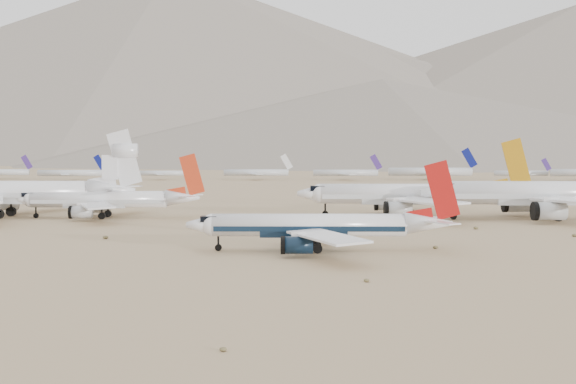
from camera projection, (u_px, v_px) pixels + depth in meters
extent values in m
plane|color=#9B7C5A|center=(279.00, 250.00, 110.70)|extent=(7000.00, 7000.00, 0.00)
cylinder|color=white|center=(309.00, 225.00, 109.39)|extent=(29.31, 3.46, 3.46)
cube|color=#0E1F32|center=(309.00, 228.00, 109.41)|extent=(28.72, 3.52, 0.78)
sphere|color=white|center=(213.00, 225.00, 109.50)|extent=(3.46, 3.46, 3.46)
cube|color=black|center=(209.00, 219.00, 109.45)|extent=(2.42, 2.25, 0.87)
cone|color=white|center=(428.00, 223.00, 109.25)|extent=(7.33, 3.46, 3.46)
cube|color=white|center=(327.00, 237.00, 99.14)|extent=(11.32, 17.84, 0.54)
cube|color=white|center=(442.00, 223.00, 105.85)|extent=(4.65, 6.08, 0.21)
cylinder|color=#0E1F32|center=(299.00, 245.00, 102.32)|extent=(4.07, 2.49, 2.49)
cube|color=white|center=(321.00, 223.00, 119.67)|extent=(11.32, 17.84, 0.54)
cube|color=white|center=(433.00, 219.00, 112.58)|extent=(4.65, 6.08, 0.21)
cylinder|color=#0E1F32|center=(298.00, 234.00, 116.71)|extent=(4.07, 2.49, 2.49)
cube|color=#A9110F|center=(442.00, 190.00, 108.97)|extent=(5.55, 0.28, 9.15)
cylinder|color=black|center=(218.00, 248.00, 109.67)|extent=(1.04, 0.43, 1.04)
cylinder|color=black|center=(317.00, 248.00, 107.13)|extent=(1.45, 0.87, 1.45)
cylinder|color=black|center=(316.00, 244.00, 111.98)|extent=(1.45, 0.87, 1.45)
cylinder|color=white|center=(545.00, 193.00, 162.03)|extent=(43.55, 5.28, 5.28)
cube|color=silver|center=(545.00, 196.00, 162.06)|extent=(42.68, 5.36, 1.19)
sphere|color=white|center=(448.00, 193.00, 162.18)|extent=(5.28, 5.28, 5.28)
cube|color=black|center=(444.00, 186.00, 162.11)|extent=(3.70, 3.43, 1.32)
cylinder|color=silver|center=(551.00, 211.00, 151.46)|extent=(6.05, 3.80, 3.80)
cube|color=white|center=(536.00, 193.00, 177.37)|extent=(16.82, 26.51, 0.82)
cylinder|color=silver|center=(519.00, 204.00, 172.97)|extent=(6.05, 3.80, 3.80)
cylinder|color=black|center=(453.00, 216.00, 162.45)|extent=(1.58, 0.66, 1.58)
cylinder|color=black|center=(558.00, 216.00, 158.58)|extent=(2.22, 1.32, 2.22)
cylinder|color=black|center=(546.00, 213.00, 165.96)|extent=(2.22, 1.32, 2.22)
cylinder|color=white|center=(403.00, 194.00, 169.84)|extent=(38.82, 4.72, 4.72)
cube|color=silver|center=(403.00, 196.00, 169.88)|extent=(38.05, 4.79, 1.06)
sphere|color=white|center=(320.00, 194.00, 169.98)|extent=(4.72, 4.72, 4.72)
cube|color=black|center=(317.00, 188.00, 169.92)|extent=(3.30, 3.07, 1.18)
cone|color=white|center=(505.00, 192.00, 169.66)|extent=(9.71, 4.72, 4.72)
cube|color=white|center=(426.00, 201.00, 156.20)|extent=(14.99, 23.63, 0.73)
cube|color=white|center=(519.00, 191.00, 165.14)|extent=(6.16, 8.06, 0.28)
cylinder|color=silver|center=(399.00, 209.00, 160.42)|extent=(5.39, 3.40, 3.40)
cube|color=white|center=(406.00, 194.00, 183.53)|extent=(14.99, 23.63, 0.73)
cube|color=white|center=(507.00, 189.00, 174.09)|extent=(6.16, 8.06, 0.28)
cylinder|color=silver|center=(388.00, 203.00, 179.61)|extent=(5.39, 3.40, 3.40)
cube|color=#BA7B10|center=(516.00, 164.00, 169.29)|extent=(7.36, 0.38, 12.12)
cylinder|color=black|center=(325.00, 214.00, 170.22)|extent=(1.42, 0.59, 1.42)
cylinder|color=black|center=(412.00, 214.00, 166.77)|extent=(1.98, 1.18, 1.98)
cylinder|color=black|center=(407.00, 211.00, 173.36)|extent=(1.98, 1.18, 1.98)
cylinder|color=white|center=(99.00, 199.00, 165.73)|extent=(31.18, 3.81, 3.81)
cube|color=silver|center=(99.00, 201.00, 165.75)|extent=(30.56, 3.87, 0.86)
sphere|color=white|center=(32.00, 199.00, 165.84)|extent=(3.81, 3.81, 3.81)
cube|color=black|center=(29.00, 195.00, 165.78)|extent=(2.67, 2.48, 0.95)
cone|color=white|center=(183.00, 198.00, 165.58)|extent=(7.80, 3.81, 3.81)
cube|color=white|center=(97.00, 205.00, 154.76)|extent=(12.04, 18.98, 0.59)
cube|color=white|center=(187.00, 197.00, 161.94)|extent=(4.95, 6.47, 0.23)
cylinder|color=silver|center=(82.00, 212.00, 158.15)|extent=(4.33, 2.74, 2.74)
cube|color=white|center=(121.00, 199.00, 176.73)|extent=(12.04, 18.98, 0.59)
cube|color=white|center=(192.00, 195.00, 169.14)|extent=(4.95, 6.47, 0.23)
cylinder|color=silver|center=(101.00, 207.00, 173.58)|extent=(4.33, 2.74, 2.74)
cube|color=red|center=(192.00, 174.00, 165.28)|extent=(5.91, 0.30, 9.74)
cylinder|color=black|center=(36.00, 216.00, 166.03)|extent=(1.14, 0.48, 1.14)
cylinder|color=black|center=(102.00, 216.00, 163.24)|extent=(1.60, 0.95, 1.60)
cylinder|color=black|center=(108.00, 214.00, 168.57)|extent=(1.60, 0.95, 1.60)
cone|color=white|center=(112.00, 190.00, 167.23)|extent=(10.84, 5.19, 5.19)
cube|color=white|center=(116.00, 189.00, 162.19)|extent=(6.88, 9.00, 0.31)
cube|color=white|center=(35.00, 192.00, 182.68)|extent=(16.74, 26.38, 0.81)
cube|color=white|center=(126.00, 187.00, 172.16)|extent=(6.88, 9.00, 0.31)
cylinder|color=silver|center=(5.00, 203.00, 178.29)|extent=(6.02, 3.74, 3.74)
cube|color=white|center=(124.00, 158.00, 166.81)|extent=(8.21, 0.42, 13.54)
cylinder|color=white|center=(126.00, 151.00, 166.73)|extent=(5.42, 3.36, 3.36)
cylinder|color=black|center=(11.00, 212.00, 171.31)|extent=(2.18, 1.30, 2.18)
cube|color=#41277C|center=(27.00, 162.00, 423.57)|extent=(7.07, 0.35, 8.90)
cube|color=silver|center=(5.00, 173.00, 433.20)|extent=(9.35, 16.34, 0.35)
cylinder|color=silver|center=(70.00, 173.00, 407.33)|extent=(35.98, 3.56, 3.56)
cube|color=navy|center=(100.00, 162.00, 406.90)|extent=(7.17, 0.36, 9.02)
cube|color=silver|center=(65.00, 174.00, 398.06)|extent=(9.48, 16.56, 0.36)
cube|color=silver|center=(75.00, 173.00, 416.66)|extent=(9.48, 16.56, 0.36)
cylinder|color=silver|center=(161.00, 173.00, 415.53)|extent=(29.63, 2.93, 2.93)
cube|color=#41277C|center=(185.00, 165.00, 415.18)|extent=(5.90, 0.29, 7.43)
cube|color=silver|center=(159.00, 174.00, 407.90)|extent=(7.81, 13.64, 0.29)
cube|color=silver|center=(163.00, 173.00, 423.21)|extent=(7.81, 13.64, 0.29)
cylinder|color=silver|center=(256.00, 173.00, 413.93)|extent=(37.17, 3.67, 3.67)
cube|color=white|center=(287.00, 162.00, 413.48)|extent=(7.40, 0.37, 9.32)
cube|color=silver|center=(255.00, 174.00, 404.35)|extent=(9.79, 17.11, 0.37)
cube|color=silver|center=(257.00, 173.00, 423.56)|extent=(9.79, 17.11, 0.37)
cylinder|color=silver|center=(346.00, 173.00, 408.74)|extent=(36.65, 3.62, 3.62)
cube|color=#41277C|center=(376.00, 162.00, 408.30)|extent=(7.30, 0.36, 9.19)
cube|color=silver|center=(347.00, 174.00, 399.29)|extent=(9.65, 16.87, 0.36)
cube|color=silver|center=(344.00, 173.00, 418.24)|extent=(9.65, 16.87, 0.36)
cylinder|color=silver|center=(430.00, 172.00, 411.82)|extent=(47.47, 4.69, 4.69)
cube|color=navy|center=(469.00, 158.00, 411.25)|extent=(9.45, 0.47, 11.91)
cube|color=silver|center=(434.00, 174.00, 399.59)|extent=(12.51, 21.85, 0.47)
cube|color=silver|center=(426.00, 172.00, 424.13)|extent=(12.51, 21.85, 0.47)
cylinder|color=silver|center=(521.00, 173.00, 410.95)|extent=(30.31, 3.00, 3.00)
cube|color=#41277C|center=(546.00, 164.00, 410.59)|extent=(6.04, 0.30, 7.60)
cube|color=silver|center=(526.00, 174.00, 403.14)|extent=(7.99, 13.95, 0.30)
cube|color=silver|center=(517.00, 174.00, 418.81)|extent=(7.99, 13.95, 0.30)
cone|color=slate|center=(171.00, 65.00, 1788.15)|extent=(2444.00, 2444.00, 470.00)
cone|color=slate|center=(383.00, 106.00, 1580.95)|extent=(1824.00, 1824.00, 240.00)
cone|color=slate|center=(381.00, 121.00, 1204.45)|extent=(1260.00, 1260.00, 140.00)
ellipsoid|color=brown|center=(106.00, 237.00, 125.28)|extent=(0.98, 0.98, 0.54)
ellipsoid|color=brown|center=(223.00, 349.00, 53.79)|extent=(0.56, 0.56, 0.31)
ellipsoid|color=brown|center=(367.00, 280.00, 82.95)|extent=(0.70, 0.70, 0.39)
ellipsoid|color=brown|center=(435.00, 247.00, 112.11)|extent=(0.84, 0.84, 0.46)
ellipsoid|color=brown|center=(476.00, 228.00, 141.27)|extent=(0.98, 0.98, 0.54)
ellipsoid|color=brown|center=(575.00, 235.00, 128.32)|extent=(0.98, 0.98, 0.54)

